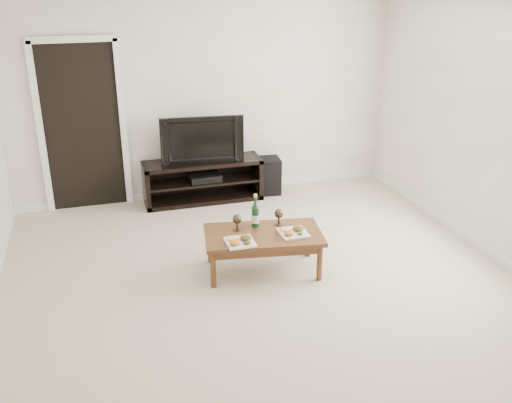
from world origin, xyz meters
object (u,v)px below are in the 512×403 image
object	(u,v)px
television	(201,138)
coffee_table	(263,252)
media_console	(203,181)
subwoofer	(268,176)

from	to	relation	value
television	coffee_table	distance (m)	2.15
television	coffee_table	xyz separation A→B (m)	(0.19, -2.04, -0.64)
media_console	coffee_table	distance (m)	2.05
television	media_console	bearing A→B (deg)	0.00
subwoofer	media_console	bearing A→B (deg)	-172.14
media_console	coffee_table	world-z (taller)	media_console
subwoofer	coffee_table	size ratio (longest dim) A/B	0.42
television	coffee_table	bearing A→B (deg)	-79.38
television	subwoofer	world-z (taller)	television
subwoofer	coffee_table	distance (m)	2.19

